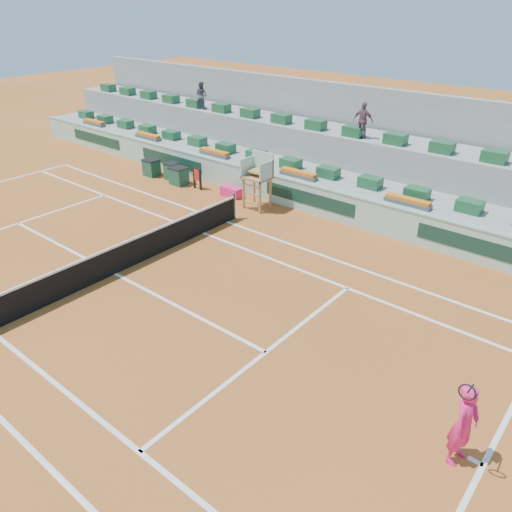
% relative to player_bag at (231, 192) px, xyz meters
% --- Properties ---
extents(ground, '(90.00, 90.00, 0.00)m').
position_rel_player_bag_xyz_m(ground, '(1.79, -7.72, -0.22)').
color(ground, '#964B1D').
rests_on(ground, ground).
extents(seating_tier_lower, '(36.00, 4.00, 1.20)m').
position_rel_player_bag_xyz_m(seating_tier_lower, '(1.79, 2.98, 0.38)').
color(seating_tier_lower, '#959592').
rests_on(seating_tier_lower, ground).
extents(seating_tier_upper, '(36.00, 2.40, 2.60)m').
position_rel_player_bag_xyz_m(seating_tier_upper, '(1.79, 4.58, 1.08)').
color(seating_tier_upper, '#959592').
rests_on(seating_tier_upper, ground).
extents(stadium_back_wall, '(36.00, 0.40, 4.40)m').
position_rel_player_bag_xyz_m(stadium_back_wall, '(1.79, 6.18, 1.98)').
color(stadium_back_wall, '#959592').
rests_on(stadium_back_wall, ground).
extents(player_bag, '(1.01, 0.45, 0.45)m').
position_rel_player_bag_xyz_m(player_bag, '(0.00, 0.00, 0.00)').
color(player_bag, '#F51F70').
rests_on(player_bag, ground).
extents(spectator_left, '(0.77, 0.64, 1.43)m').
position_rel_player_bag_xyz_m(spectator_left, '(-5.60, 3.89, 3.09)').
color(spectator_left, '#4C4B58').
rests_on(spectator_left, seating_tier_upper).
extents(spectator_mid, '(0.93, 0.46, 1.54)m').
position_rel_player_bag_xyz_m(spectator_mid, '(4.24, 3.90, 3.15)').
color(spectator_mid, '#724C59').
rests_on(spectator_mid, seating_tier_upper).
extents(court_lines, '(23.89, 11.09, 0.01)m').
position_rel_player_bag_xyz_m(court_lines, '(1.79, -7.72, -0.22)').
color(court_lines, silver).
rests_on(court_lines, ground).
extents(tennis_net, '(0.10, 11.97, 1.10)m').
position_rel_player_bag_xyz_m(tennis_net, '(1.79, -7.72, 0.30)').
color(tennis_net, black).
rests_on(tennis_net, ground).
extents(advertising_hoarding, '(36.00, 0.34, 1.26)m').
position_rel_player_bag_xyz_m(advertising_hoarding, '(1.82, 0.77, 0.41)').
color(advertising_hoarding, '#9FC9B8').
rests_on(advertising_hoarding, ground).
extents(umpire_chair, '(1.10, 0.90, 2.40)m').
position_rel_player_bag_xyz_m(umpire_chair, '(1.79, -0.23, 1.32)').
color(umpire_chair, '#9E693C').
rests_on(umpire_chair, ground).
extents(seat_row_lower, '(32.90, 0.60, 0.44)m').
position_rel_player_bag_xyz_m(seat_row_lower, '(1.79, 2.08, 1.20)').
color(seat_row_lower, '#1B522E').
rests_on(seat_row_lower, seating_tier_lower).
extents(seat_row_upper, '(32.90, 0.60, 0.44)m').
position_rel_player_bag_xyz_m(seat_row_upper, '(1.79, 3.98, 2.60)').
color(seat_row_upper, '#1B522E').
rests_on(seat_row_upper, seating_tier_upper).
extents(flower_planters, '(26.80, 0.36, 0.28)m').
position_rel_player_bag_xyz_m(flower_planters, '(0.29, 1.28, 1.11)').
color(flower_planters, '#505050').
rests_on(flower_planters, seating_tier_lower).
extents(drink_cooler_a, '(0.81, 0.70, 0.84)m').
position_rel_player_bag_xyz_m(drink_cooler_a, '(-3.06, -0.37, 0.20)').
color(drink_cooler_a, '#164432').
rests_on(drink_cooler_a, ground).
extents(drink_cooler_b, '(0.65, 0.56, 0.84)m').
position_rel_player_bag_xyz_m(drink_cooler_b, '(-3.85, -0.13, 0.20)').
color(drink_cooler_b, '#164432').
rests_on(drink_cooler_b, ground).
extents(drink_cooler_c, '(0.77, 0.67, 0.84)m').
position_rel_player_bag_xyz_m(drink_cooler_c, '(-5.09, -0.37, 0.20)').
color(drink_cooler_c, '#164432').
rests_on(drink_cooler_c, ground).
extents(towel_rack, '(0.51, 0.09, 1.03)m').
position_rel_player_bag_xyz_m(towel_rack, '(-1.89, -0.28, 0.38)').
color(towel_rack, black).
rests_on(towel_rack, ground).
extents(tennis_player, '(0.54, 0.93, 2.28)m').
position_rel_player_bag_xyz_m(tennis_player, '(13.19, -7.90, 0.71)').
color(tennis_player, '#F51F70').
rests_on(tennis_player, ground).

